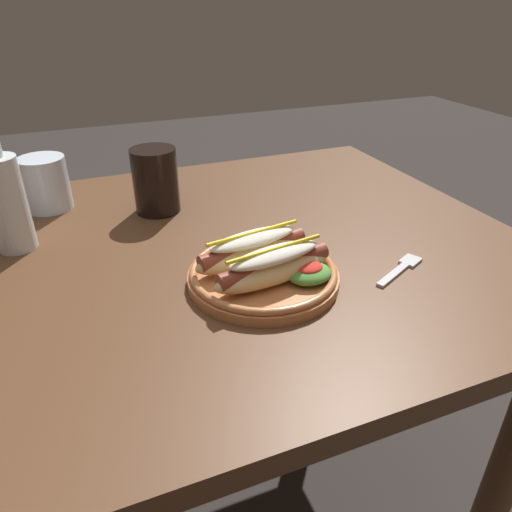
# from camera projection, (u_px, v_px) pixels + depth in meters

# --- Properties ---
(ground_plane) EXTENTS (8.00, 8.00, 0.00)m
(ground_plane) POSITION_uv_depth(u_px,v_px,m) (219.00, 505.00, 1.20)
(ground_plane) COLOR #2D2826
(dining_table) EXTENTS (1.14, 0.87, 0.74)m
(dining_table) POSITION_uv_depth(u_px,v_px,m) (206.00, 299.00, 0.89)
(dining_table) COLOR #51331E
(dining_table) RESTS_ON ground_plane
(hot_dog_plate) EXTENTS (0.23, 0.23, 0.08)m
(hot_dog_plate) POSITION_uv_depth(u_px,v_px,m) (265.00, 267.00, 0.72)
(hot_dog_plate) COLOR #B77042
(hot_dog_plate) RESTS_ON dining_table
(fork) EXTENTS (0.12, 0.07, 0.00)m
(fork) POSITION_uv_depth(u_px,v_px,m) (401.00, 268.00, 0.77)
(fork) COLOR silver
(fork) RESTS_ON dining_table
(soda_cup) EXTENTS (0.09, 0.09, 0.13)m
(soda_cup) POSITION_uv_depth(u_px,v_px,m) (156.00, 181.00, 0.94)
(soda_cup) COLOR black
(soda_cup) RESTS_ON dining_table
(water_cup) EXTENTS (0.09, 0.09, 0.11)m
(water_cup) POSITION_uv_depth(u_px,v_px,m) (45.00, 184.00, 0.96)
(water_cup) COLOR silver
(water_cup) RESTS_ON dining_table
(glass_bottle) EXTENTS (0.07, 0.07, 0.25)m
(glass_bottle) POSITION_uv_depth(u_px,v_px,m) (5.00, 197.00, 0.79)
(glass_bottle) COLOR silver
(glass_bottle) RESTS_ON dining_table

